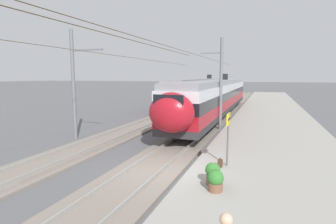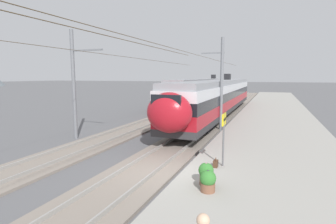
{
  "view_description": "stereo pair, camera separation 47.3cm",
  "coord_description": "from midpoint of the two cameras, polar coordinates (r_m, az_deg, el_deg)",
  "views": [
    {
      "loc": [
        -10.25,
        -3.9,
        4.25
      ],
      "look_at": [
        8.02,
        2.86,
        1.64
      ],
      "focal_mm": 28.5,
      "sensor_mm": 36.0,
      "label": 1
    },
    {
      "loc": [
        -10.08,
        -4.34,
        4.25
      ],
      "look_at": [
        8.02,
        2.86,
        1.64
      ],
      "focal_mm": 28.5,
      "sensor_mm": 36.0,
      "label": 2
    }
  ],
  "objects": [
    {
      "name": "ground_plane",
      "position": [
        11.77,
        -0.34,
        -13.55
      ],
      "size": [
        400.0,
        400.0,
        0.0
      ],
      "primitive_type": "plane",
      "color": "#565659"
    },
    {
      "name": "platform_slab",
      "position": [
        10.96,
        23.05,
        -14.77
      ],
      "size": [
        120.0,
        7.14,
        0.37
      ],
      "primitive_type": "cube",
      "color": "gray",
      "rests_on": "ground"
    },
    {
      "name": "track_near",
      "position": [
        12.1,
        -4.59,
        -12.61
      ],
      "size": [
        120.0,
        3.0,
        0.28
      ],
      "color": "slate",
      "rests_on": "ground"
    },
    {
      "name": "track_far",
      "position": [
        14.93,
        -22.44,
        -9.23
      ],
      "size": [
        120.0,
        3.0,
        0.28
      ],
      "color": "slate",
      "rests_on": "ground"
    },
    {
      "name": "train_near_platform",
      "position": [
        28.31,
        11.36,
        3.4
      ],
      "size": [
        30.0,
        2.86,
        4.27
      ],
      "color": "#2D2D30",
      "rests_on": "track_near"
    },
    {
      "name": "train_far_track",
      "position": [
        44.02,
        8.44,
        4.94
      ],
      "size": [
        34.0,
        2.86,
        4.27
      ],
      "color": "#2D2D30",
      "rests_on": "track_far"
    },
    {
      "name": "catenary_mast_mid",
      "position": [
        21.09,
        11.75,
        6.24
      ],
      "size": [
        38.26,
        1.8,
        7.18
      ],
      "color": "slate",
      "rests_on": "ground"
    },
    {
      "name": "catenary_mast_far_side",
      "position": [
        18.91,
        -18.48,
        6.1
      ],
      "size": [
        38.26,
        2.54,
        7.31
      ],
      "color": "slate",
      "rests_on": "ground"
    },
    {
      "name": "platform_sign",
      "position": [
        11.72,
        12.98,
        -3.31
      ],
      "size": [
        0.7,
        0.08,
        2.31
      ],
      "color": "#59595B",
      "rests_on": "platform_slab"
    },
    {
      "name": "handbag_near_sign",
      "position": [
        11.89,
        11.29,
        -10.77
      ],
      "size": [
        0.32,
        0.18,
        0.43
      ],
      "color": "#472D1E",
      "rests_on": "platform_slab"
    },
    {
      "name": "potted_plant_platform_edge",
      "position": [
        9.93,
        9.52,
        -12.69
      ],
      "size": [
        0.55,
        0.55,
        0.81
      ],
      "color": "brown",
      "rests_on": "platform_slab"
    },
    {
      "name": "potted_plant_by_shelter",
      "position": [
        9.42,
        10.0,
        -14.19
      ],
      "size": [
        0.55,
        0.55,
        0.74
      ],
      "color": "brown",
      "rests_on": "platform_slab"
    }
  ]
}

